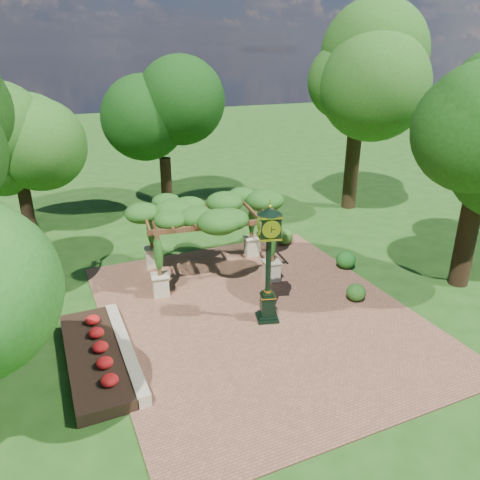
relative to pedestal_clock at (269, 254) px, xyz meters
name	(u,v)px	position (x,y,z in m)	size (l,w,h in m)	color
ground	(271,329)	(-0.13, -0.54, -2.41)	(120.00, 120.00, 0.00)	#1E4714
brick_plaza	(258,314)	(-0.13, 0.46, -2.39)	(10.00, 12.00, 0.04)	brown
border_wall	(126,349)	(-4.73, -0.04, -2.21)	(0.35, 5.00, 0.40)	#C6B793
flower_bed	(94,357)	(-5.63, -0.04, -2.23)	(1.50, 5.00, 0.36)	red
pedestal_clock	(269,254)	(0.00, 0.00, 0.00)	(0.98, 0.98, 4.02)	black
pergola	(209,213)	(-0.51, 4.07, 0.18)	(5.37, 3.77, 3.15)	beige
sundial	(217,224)	(1.49, 8.43, -2.04)	(0.49, 0.49, 0.86)	gray
shrub_front	(356,292)	(3.50, -0.15, -2.06)	(0.70, 0.70, 0.63)	#245618
shrub_mid	(346,260)	(4.78, 2.25, -2.01)	(0.81, 0.81, 0.73)	#1B5A19
shrub_back	(285,237)	(3.71, 5.53, -2.02)	(0.78, 0.78, 0.70)	#2F621C
tree_west_far	(15,142)	(-7.03, 11.25, 2.20)	(3.97, 3.97, 6.72)	black
tree_north	(163,120)	(0.44, 13.80, 2.45)	(4.30, 4.30, 7.08)	#331F14
tree_east_far	(361,65)	(9.87, 9.04, 5.30)	(4.94, 4.94, 11.24)	#332513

